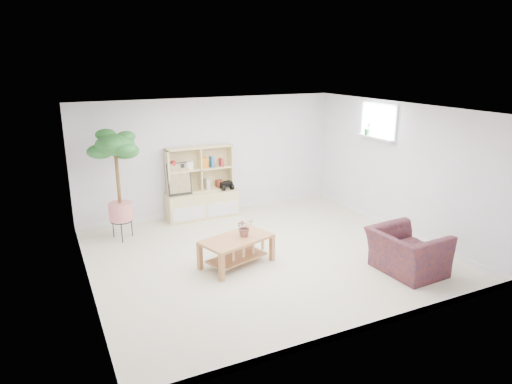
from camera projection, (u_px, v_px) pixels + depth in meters
name	position (u px, v px, depth m)	size (l,w,h in m)	color
floor	(265.00, 255.00, 7.58)	(5.50, 5.00, 0.01)	beige
ceiling	(266.00, 109.00, 6.90)	(5.50, 5.00, 0.01)	white
walls	(265.00, 185.00, 7.24)	(5.51, 5.01, 2.40)	silver
baseboard	(265.00, 252.00, 7.56)	(5.50, 5.00, 0.10)	white
window	(379.00, 121.00, 8.67)	(0.10, 0.98, 0.68)	white
window_sill	(375.00, 138.00, 8.74)	(0.14, 1.00, 0.04)	white
storage_unit	(202.00, 183.00, 9.18)	(1.46, 0.49, 1.46)	#CAB87F
poster	(179.00, 179.00, 8.93)	(0.47, 0.11, 0.65)	#E8A10F
toy_truck	(226.00, 185.00, 9.38)	(0.35, 0.24, 0.19)	black
coffee_table	(237.00, 251.00, 7.16)	(1.11, 0.61, 0.45)	olive
table_plant	(245.00, 227.00, 7.14)	(0.27, 0.23, 0.30)	#296B38
floor_tree	(119.00, 186.00, 7.98)	(0.73, 0.73, 1.99)	#256029
armchair	(407.00, 249.00, 6.87)	(1.02, 0.89, 0.76)	#141934
sill_plant	(368.00, 128.00, 8.91)	(0.14, 0.11, 0.25)	#256029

